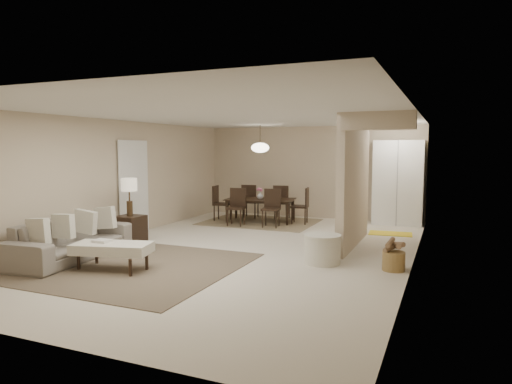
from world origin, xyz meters
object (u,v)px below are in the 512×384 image
at_px(round_pouf, 322,249).
at_px(wicker_basket, 394,261).
at_px(pantry_cabinet, 398,183).
at_px(sofa, 71,239).
at_px(dining_table, 260,211).
at_px(ottoman_bench, 112,249).
at_px(side_table, 130,229).

relative_size(round_pouf, wicker_basket, 1.76).
bearing_deg(pantry_cabinet, round_pouf, -99.22).
bearing_deg(sofa, dining_table, -22.75).
bearing_deg(ottoman_bench, pantry_cabinet, 45.27).
height_order(pantry_cabinet, ottoman_bench, pantry_cabinet).
xyz_separation_m(side_table, wicker_basket, (5.15, -0.13, -0.13)).
distance_m(side_table, wicker_basket, 5.15).
relative_size(side_table, round_pouf, 0.89).
xyz_separation_m(ottoman_bench, dining_table, (0.35, 5.22, -0.04)).
height_order(pantry_cabinet, wicker_basket, pantry_cabinet).
bearing_deg(round_pouf, sofa, -161.11).
bearing_deg(round_pouf, dining_table, 126.07).
xyz_separation_m(side_table, round_pouf, (4.01, -0.13, -0.04)).
bearing_deg(side_table, ottoman_bench, -59.05).
relative_size(sofa, side_table, 4.28).
distance_m(sofa, wicker_basket, 5.39).
height_order(sofa, wicker_basket, sofa).
bearing_deg(round_pouf, side_table, 178.10).
bearing_deg(side_table, pantry_cabinet, 42.86).
distance_m(sofa, round_pouf, 4.30).
relative_size(sofa, dining_table, 1.36).
distance_m(pantry_cabinet, dining_table, 3.54).
bearing_deg(sofa, wicker_basket, -80.91).
distance_m(wicker_basket, dining_table, 5.12).
bearing_deg(pantry_cabinet, wicker_basket, -84.97).
distance_m(pantry_cabinet, side_table, 6.53).
bearing_deg(sofa, pantry_cabinet, -44.85).
height_order(side_table, dining_table, dining_table).
relative_size(ottoman_bench, dining_table, 0.75).
bearing_deg(pantry_cabinet, ottoman_bench, -120.40).
bearing_deg(dining_table, sofa, -115.12).
xyz_separation_m(sofa, round_pouf, (4.06, 1.39, -0.10)).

